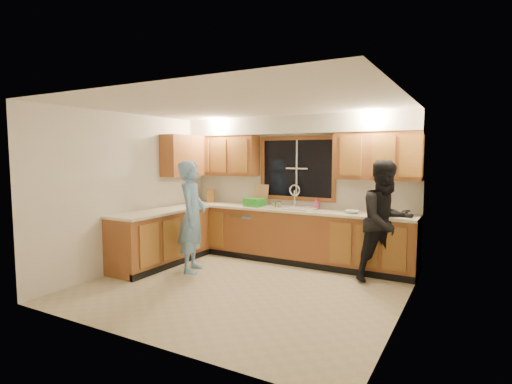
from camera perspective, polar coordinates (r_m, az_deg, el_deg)
floor at (r=5.73m, az=-1.99°, el=-13.40°), size 4.20×4.20×0.00m
ceiling at (r=5.47m, az=-2.07°, el=12.26°), size 4.20×4.20×0.00m
wall_back at (r=7.14m, az=5.87°, el=0.56°), size 4.20×0.00×4.20m
wall_left at (r=6.78m, az=-17.40°, el=0.09°), size 0.00×3.80×3.80m
wall_right at (r=4.73m, az=20.30°, el=-2.15°), size 0.00×3.80×3.80m
base_cabinets_back at (r=6.99m, az=4.83°, el=-6.25°), size 4.20×0.60×0.88m
base_cabinets_left at (r=6.94m, az=-13.39°, el=-6.46°), size 0.60×1.90×0.88m
countertop_back at (r=6.90m, az=4.81°, el=-2.53°), size 4.20×0.63×0.04m
countertop_left at (r=6.85m, az=-13.38°, el=-2.71°), size 0.63×1.90×0.04m
upper_cabinets_left at (r=7.66m, az=-4.47°, el=5.19°), size 1.35×0.33×0.75m
upper_cabinets_right at (r=6.53m, az=16.95°, el=4.97°), size 1.35×0.33×0.75m
upper_cabinets_return at (r=7.46m, az=-10.38°, el=5.12°), size 0.33×0.90×0.75m
soffit at (r=6.98m, az=5.38°, el=9.49°), size 4.20×0.35×0.30m
window_frame at (r=7.12m, az=5.87°, el=3.36°), size 1.44×0.03×1.14m
sink at (r=6.92m, az=4.87°, el=-2.80°), size 0.86×0.52×0.57m
dishwasher at (r=7.37m, az=-1.27°, el=-5.87°), size 0.60×0.56×0.82m
stove at (r=6.54m, az=-16.79°, el=-7.18°), size 0.58×0.75×0.90m
man at (r=6.37m, az=-9.11°, el=-3.45°), size 0.63×0.75×1.75m
woman at (r=6.06m, az=18.08°, el=-4.00°), size 1.08×1.08×1.77m
knife_block at (r=7.80m, az=-6.47°, el=-0.58°), size 0.17×0.16×0.24m
cutting_board at (r=7.38m, az=0.72°, el=-0.36°), size 0.29×0.12×0.37m
dish_crate at (r=7.14m, az=-0.20°, el=-1.48°), size 0.35×0.34×0.15m
soap_bottle at (r=6.92m, az=8.65°, el=-1.60°), size 0.09×0.09×0.18m
bowl at (r=6.46m, az=13.56°, el=-2.78°), size 0.22×0.22×0.05m
can_left at (r=6.83m, az=2.62°, el=-1.93°), size 0.08×0.08×0.12m
can_right at (r=6.77m, az=3.36°, el=-1.92°), size 0.09×0.09×0.13m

